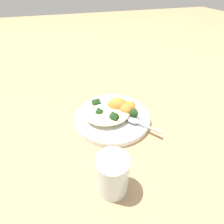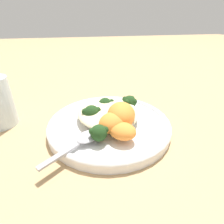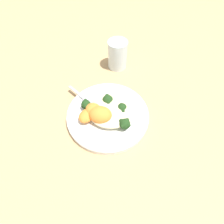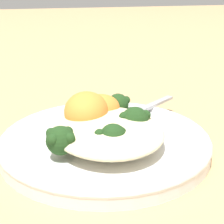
{
  "view_description": "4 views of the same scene",
  "coord_description": "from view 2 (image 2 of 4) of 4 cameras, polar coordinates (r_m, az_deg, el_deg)",
  "views": [
    {
      "loc": [
        -0.14,
        -0.43,
        0.39
      ],
      "look_at": [
        -0.01,
        -0.0,
        0.04
      ],
      "focal_mm": 28.0,
      "sensor_mm": 36.0,
      "label": 1
    },
    {
      "loc": [
        0.3,
        -0.06,
        0.21
      ],
      "look_at": [
        0.0,
        0.0,
        0.05
      ],
      "focal_mm": 28.0,
      "sensor_mm": 36.0,
      "label": 2
    },
    {
      "loc": [
        0.03,
        0.3,
        0.46
      ],
      "look_at": [
        -0.02,
        0.02,
        0.05
      ],
      "focal_mm": 28.0,
      "sensor_mm": 36.0,
      "label": 3
    },
    {
      "loc": [
        -0.41,
        0.08,
        0.2
      ],
      "look_at": [
        -0.01,
        -0.01,
        0.05
      ],
      "focal_mm": 60.0,
      "sensor_mm": 36.0,
      "label": 4
    }
  ],
  "objects": [
    {
      "name": "broccoli_stalk_0",
      "position": [
        0.39,
        5.39,
        2.12
      ],
      "size": [
        0.08,
        0.06,
        0.03
      ],
      "rotation": [
        0.0,
        0.0,
        2.67
      ],
      "color": "#8EB25B",
      "rests_on": "plate"
    },
    {
      "name": "broccoli_stalk_1",
      "position": [
        0.39,
        -0.89,
        1.68
      ],
      "size": [
        0.09,
        0.05,
        0.03
      ],
      "rotation": [
        0.0,
        0.0,
        3.53
      ],
      "color": "#8EB25B",
      "rests_on": "plate"
    },
    {
      "name": "sweet_potato_chunk_2",
      "position": [
        0.34,
        2.99,
        -0.91
      ],
      "size": [
        0.08,
        0.07,
        0.05
      ],
      "primitive_type": "ellipsoid",
      "rotation": [
        0.0,
        0.0,
        5.99
      ],
      "color": "orange",
      "rests_on": "plate"
    },
    {
      "name": "broccoli_stalk_3",
      "position": [
        0.32,
        -1.71,
        -5.57
      ],
      "size": [
        0.08,
        0.1,
        0.03
      ],
      "rotation": [
        0.0,
        0.0,
        5.38
      ],
      "color": "#8EB25B",
      "rests_on": "plate"
    },
    {
      "name": "ground_plane",
      "position": [
        0.37,
        -0.58,
        -6.2
      ],
      "size": [
        4.0,
        4.0,
        0.0
      ],
      "primitive_type": "plane",
      "color": "tan"
    },
    {
      "name": "sweet_potato_chunk_1",
      "position": [
        0.32,
        1.28,
        -3.3
      ],
      "size": [
        0.07,
        0.07,
        0.04
      ],
      "primitive_type": "ellipsoid",
      "rotation": [
        0.0,
        0.0,
        2.03
      ],
      "color": "orange",
      "rests_on": "plate"
    },
    {
      "name": "plate",
      "position": [
        0.37,
        -0.74,
        -3.95
      ],
      "size": [
        0.25,
        0.25,
        0.02
      ],
      "color": "white",
      "rests_on": "ground_plane"
    },
    {
      "name": "quinoa_mound",
      "position": [
        0.37,
        -2.1,
        0.14
      ],
      "size": [
        0.15,
        0.13,
        0.02
      ],
      "primitive_type": "ellipsoid",
      "color": "beige",
      "rests_on": "plate"
    },
    {
      "name": "broccoli_stalk_2",
      "position": [
        0.36,
        -4.96,
        -0.83
      ],
      "size": [
        0.05,
        0.1,
        0.03
      ],
      "rotation": [
        0.0,
        0.0,
        4.37
      ],
      "color": "#8EB25B",
      "rests_on": "plate"
    },
    {
      "name": "spoon",
      "position": [
        0.31,
        -9.25,
        -8.78
      ],
      "size": [
        0.09,
        0.11,
        0.01
      ],
      "rotation": [
        0.0,
        0.0,
        5.36
      ],
      "color": "#A3A3A8",
      "rests_on": "plate"
    },
    {
      "name": "sweet_potato_chunk_0",
      "position": [
        0.31,
        3.36,
        -6.14
      ],
      "size": [
        0.07,
        0.07,
        0.03
      ],
      "primitive_type": "ellipsoid",
      "rotation": [
        0.0,
        0.0,
        3.94
      ],
      "color": "orange",
      "rests_on": "plate"
    }
  ]
}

